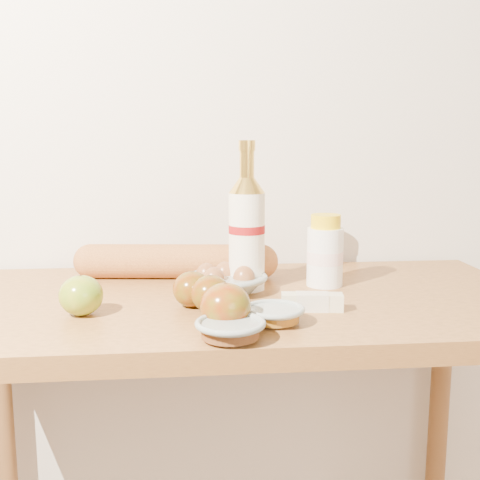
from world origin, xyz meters
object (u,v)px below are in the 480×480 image
at_px(table, 239,355).
at_px(cream_bottle, 325,253).
at_px(baguette, 176,261).
at_px(bourbon_bottle, 247,230).
at_px(egg_bowl, 227,281).

height_order(table, cream_bottle, cream_bottle).
bearing_deg(cream_bottle, table, -176.64).
height_order(table, baguette, baguette).
distance_m(table, cream_bottle, 0.28).
bearing_deg(table, cream_bottle, 20.64).
distance_m(table, bourbon_bottle, 0.26).
relative_size(bourbon_bottle, baguette, 0.66).
bearing_deg(table, egg_bowl, 116.95).
height_order(table, bourbon_bottle, bourbon_bottle).
xyz_separation_m(table, egg_bowl, (-0.02, 0.04, 0.15)).
bearing_deg(bourbon_bottle, baguette, 144.23).
height_order(bourbon_bottle, cream_bottle, bourbon_bottle).
bearing_deg(egg_bowl, bourbon_bottle, 24.99).
xyz_separation_m(table, bourbon_bottle, (0.02, 0.06, 0.25)).
bearing_deg(baguette, bourbon_bottle, -31.23).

